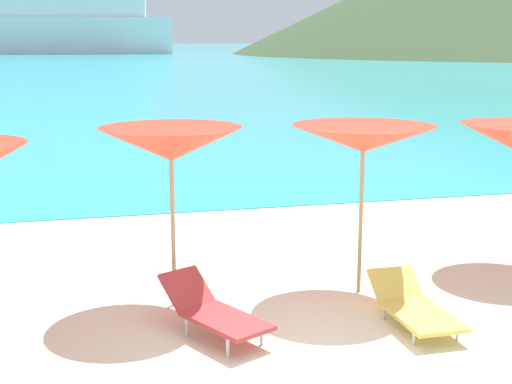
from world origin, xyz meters
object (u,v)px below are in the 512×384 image
object	(u,v)px
lounge_chair_5	(414,306)
cruise_ship	(65,9)
umbrella_4	(363,139)
umbrella_3	(171,144)
lounge_chair_3	(213,310)

from	to	relation	value
lounge_chair_5	cruise_ship	bearing A→B (deg)	91.04
lounge_chair_5	cruise_ship	xyz separation A→B (m)	(-4.27, 156.81, 9.15)
umbrella_4	lounge_chair_5	size ratio (longest dim) A/B	1.50
umbrella_3	cruise_ship	bearing A→B (deg)	90.59
umbrella_3	cruise_ship	size ratio (longest dim) A/B	0.05
umbrella_4	lounge_chair_3	distance (m)	2.96
lounge_chair_3	cruise_ship	size ratio (longest dim) A/B	0.03
umbrella_3	lounge_chair_3	distance (m)	2.09
umbrella_4	lounge_chair_3	size ratio (longest dim) A/B	1.42
lounge_chair_5	cruise_ship	size ratio (longest dim) A/B	0.03
umbrella_4	lounge_chair_5	bearing A→B (deg)	-80.81
cruise_ship	umbrella_4	bearing A→B (deg)	-81.30
umbrella_3	umbrella_4	distance (m)	2.47
lounge_chair_3	cruise_ship	world-z (taller)	cruise_ship
umbrella_3	lounge_chair_5	world-z (taller)	umbrella_3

